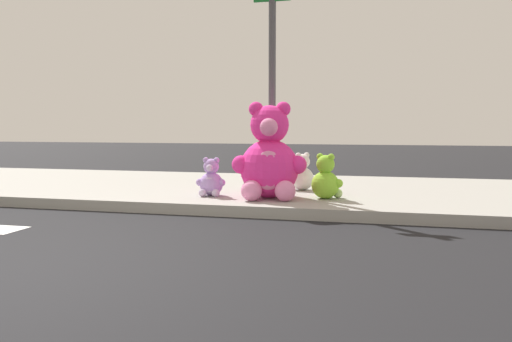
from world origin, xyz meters
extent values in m
plane|color=black|center=(0.00, 0.00, 0.00)|extent=(60.00, 60.00, 0.00)
cube|color=#9E9B93|center=(0.00, 5.20, 0.07)|extent=(28.00, 4.40, 0.15)
cylinder|color=#4C4C51|center=(1.00, 4.40, 1.75)|extent=(0.11, 0.11, 3.20)
sphere|color=#F22D93|center=(1.09, 3.85, 0.57)|extent=(0.83, 0.83, 0.83)
ellipsoid|color=pink|center=(1.14, 3.56, 0.57)|extent=(0.48, 0.26, 0.54)
sphere|color=#F22D93|center=(1.09, 3.85, 1.19)|extent=(0.55, 0.55, 0.55)
sphere|color=pink|center=(1.13, 3.62, 1.15)|extent=(0.25, 0.25, 0.25)
sphere|color=#F22D93|center=(1.27, 3.88, 1.41)|extent=(0.21, 0.21, 0.21)
sphere|color=#F22D93|center=(1.49, 3.82, 0.63)|extent=(0.26, 0.26, 0.26)
sphere|color=pink|center=(1.37, 3.54, 0.29)|extent=(0.29, 0.29, 0.29)
sphere|color=#F22D93|center=(0.90, 3.82, 1.41)|extent=(0.21, 0.21, 0.21)
sphere|color=#F22D93|center=(0.72, 3.68, 0.63)|extent=(0.26, 0.26, 0.26)
sphere|color=pink|center=(0.92, 3.46, 0.29)|extent=(0.29, 0.29, 0.29)
sphere|color=white|center=(1.40, 4.83, 0.33)|extent=(0.37, 0.37, 0.37)
ellipsoid|color=white|center=(1.30, 4.92, 0.33)|extent=(0.20, 0.20, 0.24)
sphere|color=white|center=(1.40, 4.83, 0.61)|extent=(0.24, 0.24, 0.24)
sphere|color=white|center=(1.32, 4.90, 0.59)|extent=(0.11, 0.11, 0.11)
sphere|color=white|center=(1.34, 4.77, 0.70)|extent=(0.09, 0.09, 0.09)
sphere|color=white|center=(1.25, 4.73, 0.36)|extent=(0.11, 0.11, 0.11)
sphere|color=white|center=(1.22, 4.86, 0.21)|extent=(0.13, 0.13, 0.13)
sphere|color=white|center=(1.46, 4.89, 0.70)|extent=(0.09, 0.09, 0.09)
sphere|color=white|center=(1.48, 4.99, 0.36)|extent=(0.11, 0.11, 0.11)
sphere|color=white|center=(1.35, 5.01, 0.21)|extent=(0.13, 0.13, 0.13)
sphere|color=#B28CD8|center=(0.21, 3.86, 0.32)|extent=(0.34, 0.34, 0.34)
ellipsoid|color=silver|center=(0.23, 3.73, 0.32)|extent=(0.20, 0.10, 0.22)
sphere|color=#B28CD8|center=(0.21, 3.86, 0.58)|extent=(0.23, 0.23, 0.23)
sphere|color=silver|center=(0.22, 3.76, 0.57)|extent=(0.10, 0.10, 0.10)
sphere|color=#B28CD8|center=(0.29, 3.86, 0.67)|extent=(0.09, 0.09, 0.09)
sphere|color=#B28CD8|center=(0.38, 3.83, 0.35)|extent=(0.11, 0.11, 0.11)
sphere|color=silver|center=(0.32, 3.72, 0.21)|extent=(0.12, 0.12, 0.12)
sphere|color=#B28CD8|center=(0.13, 3.85, 0.67)|extent=(0.09, 0.09, 0.09)
sphere|color=#B28CD8|center=(0.05, 3.79, 0.35)|extent=(0.11, 0.11, 0.11)
sphere|color=silver|center=(0.13, 3.70, 0.21)|extent=(0.12, 0.12, 0.12)
sphere|color=#8CD133|center=(1.87, 3.95, 0.35)|extent=(0.39, 0.39, 0.39)
ellipsoid|color=#B8DE87|center=(1.93, 4.08, 0.35)|extent=(0.23, 0.17, 0.25)
sphere|color=#8CD133|center=(1.87, 3.95, 0.64)|extent=(0.26, 0.26, 0.26)
sphere|color=#B8DE87|center=(1.91, 4.05, 0.62)|extent=(0.12, 0.12, 0.12)
sphere|color=#8CD133|center=(1.79, 3.99, 0.74)|extent=(0.10, 0.10, 0.10)
sphere|color=#8CD133|center=(1.72, 4.07, 0.37)|extent=(0.12, 0.12, 0.12)
sphere|color=#B8DE87|center=(1.84, 4.14, 0.22)|extent=(0.13, 0.13, 0.13)
sphere|color=#8CD133|center=(1.95, 3.91, 0.74)|extent=(0.10, 0.10, 0.10)
sphere|color=#8CD133|center=(2.06, 3.92, 0.37)|extent=(0.12, 0.12, 0.12)
sphere|color=#B8DE87|center=(2.03, 4.05, 0.22)|extent=(0.13, 0.13, 0.13)
camera|label=1|loc=(2.69, -3.23, 1.16)|focal=36.07mm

